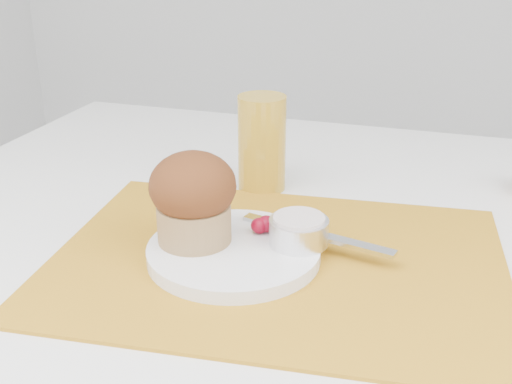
% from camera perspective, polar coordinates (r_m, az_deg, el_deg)
% --- Properties ---
extents(placemat, '(0.52, 0.40, 0.00)m').
position_cam_1_polar(placemat, '(0.70, 1.91, -6.11)').
color(placemat, '#C0811A').
rests_on(placemat, table).
extents(plate, '(0.22, 0.22, 0.02)m').
position_cam_1_polar(plate, '(0.70, -1.99, -5.34)').
color(plate, white).
rests_on(plate, placemat).
extents(ramekin, '(0.07, 0.07, 0.03)m').
position_cam_1_polar(ramekin, '(0.70, 3.82, -3.52)').
color(ramekin, silver).
rests_on(ramekin, plate).
extents(cream, '(0.07, 0.07, 0.01)m').
position_cam_1_polar(cream, '(0.69, 3.85, -2.46)').
color(cream, silver).
rests_on(cream, ramekin).
extents(raspberry_near, '(0.02, 0.02, 0.02)m').
position_cam_1_polar(raspberry_near, '(0.72, 0.30, -3.00)').
color(raspberry_near, '#5C0210').
rests_on(raspberry_near, plate).
extents(raspberry_far, '(0.02, 0.02, 0.02)m').
position_cam_1_polar(raspberry_far, '(0.72, 0.93, -2.85)').
color(raspberry_far, '#5A0211').
rests_on(raspberry_far, plate).
extents(butter_knife, '(0.18, 0.06, 0.00)m').
position_cam_1_polar(butter_knife, '(0.72, 5.39, -3.79)').
color(butter_knife, silver).
rests_on(butter_knife, plate).
extents(juice_glass, '(0.07, 0.07, 0.13)m').
position_cam_1_polar(juice_glass, '(0.87, 0.52, 4.36)').
color(juice_glass, gold).
rests_on(juice_glass, table).
extents(muffin, '(0.09, 0.09, 0.10)m').
position_cam_1_polar(muffin, '(0.69, -5.61, -0.44)').
color(muffin, '#A68050').
rests_on(muffin, plate).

